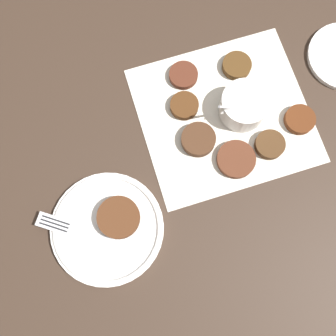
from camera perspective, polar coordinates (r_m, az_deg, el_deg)
The scene contains 13 objects.
ground_plane at distance 0.86m, azimuth 8.42°, elevation 7.13°, with size 4.00×4.00×0.00m, color #38281E.
napkin at distance 0.86m, azimuth 8.15°, elevation 7.61°, with size 0.40×0.38×0.00m.
sauce_bowl at distance 0.84m, azimuth 10.92°, elevation 8.66°, with size 0.12×0.10×0.10m.
fritter_0 at distance 0.90m, azimuth 9.94°, elevation 14.43°, with size 0.06×0.06×0.02m.
fritter_1 at distance 0.82m, azimuth 9.86°, elevation 1.26°, with size 0.08×0.08×0.01m.
fritter_2 at distance 0.84m, azimuth 14.55°, elevation 3.30°, with size 0.06×0.06×0.02m.
fritter_3 at distance 0.82m, azimuth 4.42°, elevation 4.14°, with size 0.07×0.07×0.02m.
fritter_4 at distance 0.85m, azimuth 2.38°, elevation 9.03°, with size 0.06×0.06×0.02m.
fritter_5 at distance 0.88m, azimuth 18.57°, elevation 6.68°, with size 0.06×0.06×0.02m.
fritter_6 at distance 0.88m, azimuth 2.25°, elevation 13.31°, with size 0.06×0.06×0.01m.
serving_plate at distance 0.80m, azimuth -8.81°, elevation -8.66°, with size 0.22×0.22×0.02m.
fritter_on_plate at distance 0.77m, azimuth -7.18°, elevation -7.14°, with size 0.08×0.08×0.02m.
fork at distance 0.80m, azimuth -13.66°, elevation -8.68°, with size 0.15×0.15×0.00m.
Camera 1 is at (0.24, 0.21, 0.80)m, focal length 42.00 mm.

